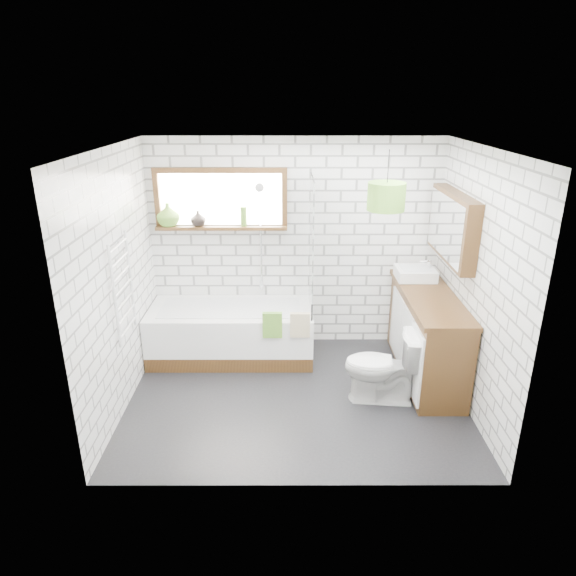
{
  "coord_description": "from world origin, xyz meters",
  "views": [
    {
      "loc": [
        -0.09,
        -4.58,
        2.95
      ],
      "look_at": [
        -0.08,
        0.25,
        1.1
      ],
      "focal_mm": 32.0,
      "sensor_mm": 36.0,
      "label": 1
    }
  ],
  "objects_px": {
    "bathtub": "(232,332)",
    "toilet": "(382,367)",
    "pendant": "(386,197)",
    "basin": "(415,273)",
    "vanity": "(427,335)"
  },
  "relations": [
    {
      "from": "bathtub",
      "to": "toilet",
      "type": "distance_m",
      "value": 1.87
    },
    {
      "from": "vanity",
      "to": "basin",
      "type": "distance_m",
      "value": 0.73
    },
    {
      "from": "bathtub",
      "to": "vanity",
      "type": "height_order",
      "value": "vanity"
    },
    {
      "from": "bathtub",
      "to": "basin",
      "type": "bearing_deg",
      "value": 1.51
    },
    {
      "from": "basin",
      "to": "vanity",
      "type": "bearing_deg",
      "value": -82.92
    },
    {
      "from": "vanity",
      "to": "toilet",
      "type": "bearing_deg",
      "value": -137.43
    },
    {
      "from": "toilet",
      "to": "vanity",
      "type": "bearing_deg",
      "value": 138.26
    },
    {
      "from": "basin",
      "to": "pendant",
      "type": "bearing_deg",
      "value": -119.2
    },
    {
      "from": "pendant",
      "to": "basin",
      "type": "bearing_deg",
      "value": 60.8
    },
    {
      "from": "bathtub",
      "to": "basin",
      "type": "xyz_separation_m",
      "value": [
        2.12,
        0.06,
        0.71
      ]
    },
    {
      "from": "bathtub",
      "to": "toilet",
      "type": "xyz_separation_m",
      "value": [
        1.61,
        -0.95,
        0.08
      ]
    },
    {
      "from": "basin",
      "to": "toilet",
      "type": "xyz_separation_m",
      "value": [
        -0.51,
        -1.01,
        -0.64
      ]
    },
    {
      "from": "bathtub",
      "to": "vanity",
      "type": "xyz_separation_m",
      "value": [
        2.18,
        -0.43,
        0.17
      ]
    },
    {
      "from": "bathtub",
      "to": "pendant",
      "type": "distance_m",
      "value": 2.56
    },
    {
      "from": "basin",
      "to": "pendant",
      "type": "height_order",
      "value": "pendant"
    }
  ]
}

